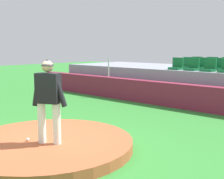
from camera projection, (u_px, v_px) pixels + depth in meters
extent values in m
plane|color=#308030|center=(48.00, 149.00, 6.55)|extent=(60.00, 60.00, 0.00)
cylinder|color=#AC5431|center=(47.00, 144.00, 6.53)|extent=(3.80, 3.80, 0.22)
cylinder|color=white|center=(42.00, 123.00, 6.27)|extent=(0.17, 0.17, 0.87)
cylinder|color=white|center=(57.00, 124.00, 6.17)|extent=(0.17, 0.17, 0.87)
cube|color=black|center=(48.00, 88.00, 6.11)|extent=(0.56, 0.45, 0.63)
cylinder|color=black|center=(37.00, 89.00, 6.19)|extent=(0.26, 0.21, 0.71)
cylinder|color=black|center=(60.00, 90.00, 6.05)|extent=(0.34, 0.24, 0.70)
sphere|color=tan|center=(47.00, 66.00, 6.05)|extent=(0.24, 0.24, 0.24)
cone|color=black|center=(47.00, 62.00, 6.04)|extent=(0.37, 0.37, 0.13)
sphere|color=white|center=(28.00, 139.00, 6.41)|extent=(0.07, 0.07, 0.07)
cube|color=maroon|center=(184.00, 96.00, 10.91)|extent=(16.71, 0.40, 0.91)
cylinder|color=silver|center=(109.00, 67.00, 13.34)|extent=(0.06, 0.06, 0.87)
cube|color=#8B8F9E|center=(215.00, 84.00, 12.86)|extent=(14.97, 4.11, 1.33)
cube|color=#146332|center=(176.00, 68.00, 12.29)|extent=(0.48, 0.44, 0.10)
cube|color=#146332|center=(178.00, 62.00, 12.39)|extent=(0.48, 0.08, 0.40)
cube|color=#146332|center=(191.00, 69.00, 11.82)|extent=(0.48, 0.44, 0.10)
cube|color=#146332|center=(194.00, 63.00, 11.92)|extent=(0.48, 0.08, 0.40)
cube|color=#146332|center=(208.00, 70.00, 11.34)|extent=(0.48, 0.44, 0.10)
cube|color=#146332|center=(210.00, 63.00, 11.44)|extent=(0.48, 0.08, 0.40)
cube|color=#146332|center=(186.00, 67.00, 12.96)|extent=(0.48, 0.44, 0.10)
cube|color=#146332|center=(189.00, 62.00, 13.05)|extent=(0.48, 0.08, 0.40)
cube|color=#146332|center=(201.00, 68.00, 12.46)|extent=(0.48, 0.44, 0.10)
cube|color=#146332|center=(203.00, 62.00, 12.56)|extent=(0.48, 0.08, 0.40)
cube|color=#146332|center=(217.00, 69.00, 12.00)|extent=(0.48, 0.44, 0.10)
cube|color=#146332|center=(219.00, 63.00, 12.09)|extent=(0.48, 0.08, 0.40)
cube|color=#146332|center=(195.00, 66.00, 13.62)|extent=(0.48, 0.44, 0.10)
cube|color=#146332|center=(197.00, 61.00, 13.72)|extent=(0.48, 0.08, 0.40)
cube|color=#146332|center=(210.00, 67.00, 13.14)|extent=(0.48, 0.44, 0.10)
cube|color=#146332|center=(212.00, 61.00, 13.23)|extent=(0.48, 0.08, 0.40)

